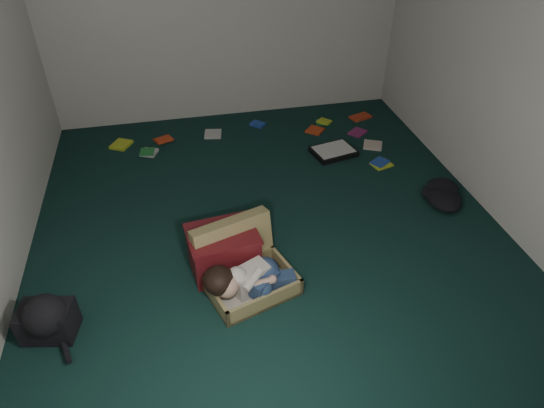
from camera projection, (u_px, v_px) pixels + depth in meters
name	position (u px, v px, depth m)	size (l,w,h in m)	color
floor	(268.00, 226.00, 4.26)	(4.50, 4.50, 0.00)	black
wall_back	(225.00, 4.00, 5.24)	(4.50, 4.50, 0.00)	silver
wall_front	(398.00, 336.00, 1.73)	(4.50, 4.50, 0.00)	silver
wall_right	(515.00, 64.00, 3.83)	(4.50, 4.50, 0.00)	silver
suitcase	(244.00, 267.00, 3.65)	(0.79, 0.78, 0.46)	#948551
person	(248.00, 279.00, 3.50)	(0.70, 0.35, 0.29)	beige
maroon_bin	(223.00, 250.00, 3.74)	(0.57, 0.47, 0.36)	#581216
backpack	(47.00, 320.00, 3.26)	(0.44, 0.35, 0.26)	black
clothing_pile	(443.00, 192.00, 4.56)	(0.40, 0.33, 0.13)	black
paper_tray	(333.00, 151.00, 5.23)	(0.50, 0.42, 0.06)	black
book_scatter	(275.00, 136.00, 5.53)	(3.06, 1.38, 0.02)	#C9E227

